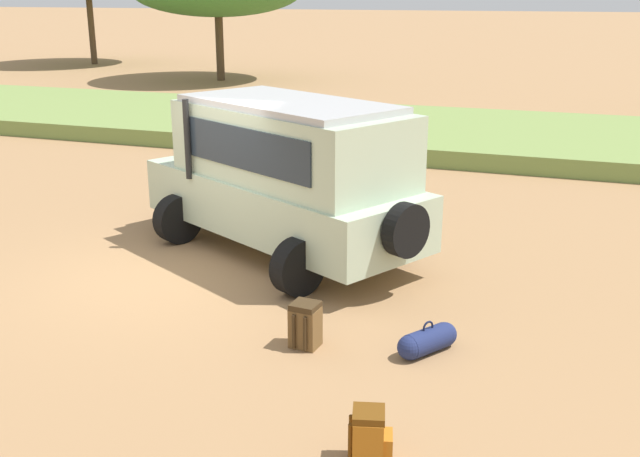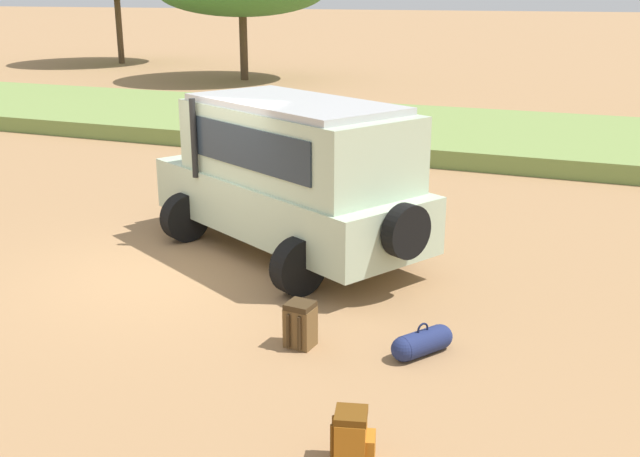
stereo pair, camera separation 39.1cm
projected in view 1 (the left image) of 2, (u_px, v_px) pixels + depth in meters
The scene contains 6 objects.
ground_plane at pixel (175, 276), 10.99m from camera, with size 320.00×320.00×0.00m, color #9E754C.
grass_bank at pixel (382, 129), 21.41m from camera, with size 120.00×7.00×0.44m.
safari_vehicle at pixel (285, 174), 11.55m from camera, with size 5.33×3.98×2.44m.
backpack_beside_front_wheel at pixel (370, 437), 6.57m from camera, with size 0.43×0.37×0.51m.
backpack_cluster_center at pixel (306, 325), 8.74m from camera, with size 0.35×0.42×0.55m.
duffel_bag_low_black_case at pixel (427, 341), 8.62m from camera, with size 0.60×0.76×0.39m.
Camera 1 is at (5.45, -8.95, 3.99)m, focal length 42.00 mm.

